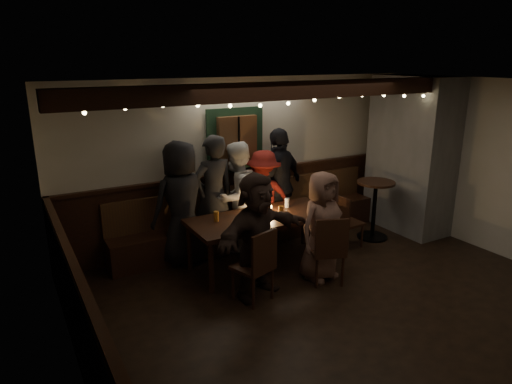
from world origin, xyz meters
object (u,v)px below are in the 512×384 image
high_top (375,202)px  person_a (182,203)px  dining_table (263,220)px  chair_end (345,219)px  person_b (214,196)px  person_f (257,236)px  person_g (322,226)px  chair_near_right (329,247)px  person_c (236,197)px  person_d (264,198)px  person_e (280,185)px  chair_near_left (258,262)px

high_top → person_a: (-3.06, 0.67, 0.29)m
dining_table → chair_end: 1.45m
person_a → high_top: bearing=160.6°
person_b → person_f: bearing=82.7°
person_f → person_g: bearing=-18.0°
chair_near_right → person_c: bearing=107.0°
chair_near_right → high_top: (1.67, 0.93, 0.08)m
high_top → person_d: bearing=158.7°
person_e → person_c: bearing=-23.3°
chair_near_left → person_d: person_d is taller
high_top → person_f: 2.70m
dining_table → chair_near_right: size_ratio=2.22×
chair_end → person_g: 1.17m
dining_table → person_f: size_ratio=1.32×
chair_near_right → person_g: size_ratio=0.64×
chair_near_left → person_a: 1.62m
chair_near_right → person_a: size_ratio=0.53×
person_e → chair_end: bearing=107.4°
person_d → person_f: 1.63m
dining_table → person_a: size_ratio=1.17×
dining_table → high_top: (2.12, 0.01, -0.07)m
person_b → person_c: bearing=175.5°
chair_near_left → person_a: (-0.37, 1.53, 0.37)m
person_d → dining_table: bearing=71.4°
person_a → person_c: 0.89m
person_b → person_d: 0.85m
dining_table → person_b: (-0.43, 0.72, 0.23)m
person_e → dining_table: bearing=20.8°
person_b → person_f: (-0.06, -1.40, -0.12)m
high_top → person_e: 1.59m
person_e → person_g: 1.46m
high_top → person_a: bearing=167.6°
chair_near_left → person_c: (0.52, 1.57, 0.32)m
person_e → person_f: bearing=25.0°
chair_end → person_g: size_ratio=0.57×
dining_table → chair_near_right: (0.45, -0.91, -0.15)m
person_c → person_e: size_ratio=0.92×
high_top → person_b: 2.66m
person_a → person_c: (0.89, 0.04, -0.05)m
chair_end → person_f: bearing=-162.4°
chair_near_left → person_g: 1.09m
chair_near_right → person_d: 1.61m
person_a → person_f: bearing=101.4°
chair_near_right → person_d: size_ratio=0.62×
person_f → dining_table: bearing=37.5°
person_g → chair_end: bearing=23.5°
chair_near_left → person_b: bearing=84.9°
high_top → person_e: person_e is taller
dining_table → chair_near_left: bearing=-123.8°
chair_near_right → person_e: (0.28, 1.64, 0.39)m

